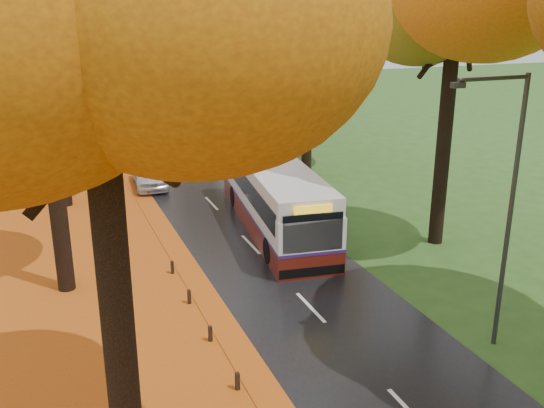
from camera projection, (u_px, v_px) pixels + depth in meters
road at (206, 198)px, 31.76m from camera, size 6.50×90.00×0.04m
centre_line at (206, 198)px, 31.76m from camera, size 0.12×90.00×0.01m
leaf_verge at (22, 219)px, 28.65m from camera, size 12.00×90.00×0.02m
leaf_drift at (148, 204)px, 30.70m from camera, size 0.90×90.00×0.01m
trees_left at (38, 8)px, 28.12m from camera, size 9.20×74.00×13.88m
trees_right at (319, 4)px, 32.93m from camera, size 9.30×74.20×13.96m
streetlamp_near at (506, 195)px, 16.63m from camera, size 2.45×0.18×8.00m
streetlamp_mid at (245, 92)px, 36.08m from camera, size 2.45×0.18×8.00m
streetlamp_far at (167, 62)px, 55.53m from camera, size 2.45×0.18×8.00m
bus at (274, 194)px, 27.09m from camera, size 4.02×11.61×2.99m
car_white at (149, 174)px, 33.56m from camera, size 2.01×4.36×1.45m
car_silver at (127, 144)px, 40.70m from camera, size 2.85×4.81×1.50m
car_dark at (112, 122)px, 48.84m from camera, size 2.35×4.80×1.34m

